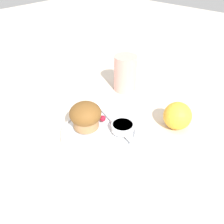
% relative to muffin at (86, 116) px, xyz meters
% --- Properties ---
extents(ground_plane, '(3.00, 3.00, 0.00)m').
position_rel_muffin_xyz_m(ground_plane, '(0.02, 0.01, -0.05)').
color(ground_plane, beige).
extents(plate, '(0.20, 0.20, 0.02)m').
position_rel_muffin_xyz_m(plate, '(0.04, 0.01, -0.04)').
color(plate, white).
rests_on(plate, ground_plane).
extents(muffin, '(0.08, 0.08, 0.07)m').
position_rel_muffin_xyz_m(muffin, '(0.00, 0.00, 0.00)').
color(muffin, '#9E7047').
rests_on(muffin, plate).
extents(cream_ramekin, '(0.06, 0.06, 0.02)m').
position_rel_muffin_xyz_m(cream_ramekin, '(0.08, 0.05, -0.02)').
color(cream_ramekin, silver).
rests_on(cream_ramekin, plate).
extents(berry_pair, '(0.03, 0.02, 0.02)m').
position_rel_muffin_xyz_m(berry_pair, '(0.01, 0.05, -0.03)').
color(berry_pair, maroon).
rests_on(berry_pair, plate).
extents(butter_knife, '(0.19, 0.08, 0.00)m').
position_rel_muffin_xyz_m(butter_knife, '(0.04, 0.06, -0.03)').
color(butter_knife, silver).
rests_on(butter_knife, plate).
extents(orange_fruit, '(0.07, 0.07, 0.07)m').
position_rel_muffin_xyz_m(orange_fruit, '(0.16, 0.18, -0.02)').
color(orange_fruit, '#F4A82D').
rests_on(orange_fruit, ground_plane).
extents(juice_glass, '(0.07, 0.07, 0.12)m').
position_rel_muffin_xyz_m(juice_glass, '(-0.07, 0.24, 0.01)').
color(juice_glass, '#E5998C').
rests_on(juice_glass, ground_plane).
extents(folded_napkin, '(0.14, 0.08, 0.01)m').
position_rel_muffin_xyz_m(folded_napkin, '(0.22, 0.02, -0.05)').
color(folded_napkin, white).
rests_on(folded_napkin, ground_plane).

